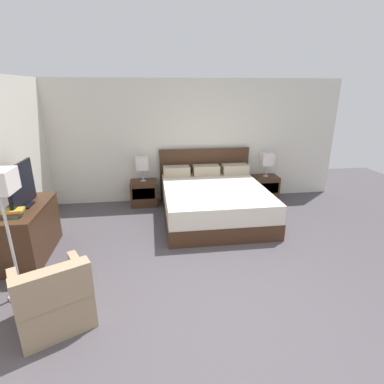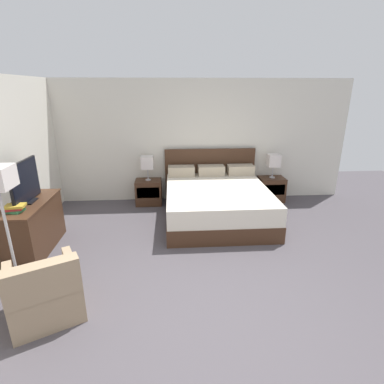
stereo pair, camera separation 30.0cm
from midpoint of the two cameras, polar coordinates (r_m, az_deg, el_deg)
ground_plane at (r=3.32m, az=7.29°, el=-25.07°), size 11.64×11.64×0.00m
wall_back at (r=6.34m, az=0.98°, el=9.57°), size 6.66×0.06×2.50m
bed at (r=5.60m, az=6.18°, el=-1.73°), size 1.91×2.15×1.11m
nightstand_left at (r=6.29m, az=-6.88°, el=-0.01°), size 0.53×0.41×0.52m
nightstand_right at (r=6.68m, az=16.06°, el=0.51°), size 0.53×0.41×0.52m
table_lamp_left at (r=6.12m, az=-7.11°, el=5.53°), size 0.24×0.24×0.50m
table_lamp_right at (r=6.51m, az=16.56°, el=5.73°), size 0.24×0.24×0.50m
dresser at (r=4.93m, az=-26.56°, el=-5.82°), size 0.50×1.22×0.76m
tv at (r=4.73m, az=-27.64°, el=1.58°), size 0.18×0.79×0.60m
book_red_cover at (r=4.51m, az=-29.06°, el=-3.15°), size 0.23×0.21×0.03m
book_blue_cover at (r=4.50m, az=-29.13°, el=-2.77°), size 0.22×0.18×0.03m
book_small_top at (r=4.49m, az=-29.03°, el=-2.38°), size 0.26×0.19×0.03m
armchair_by_window at (r=3.57m, az=-24.00°, el=-17.31°), size 0.92×0.92×0.76m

